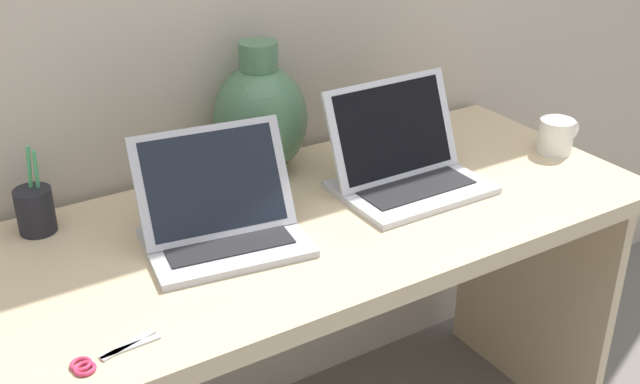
% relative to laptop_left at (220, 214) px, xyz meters
% --- Properties ---
extents(desk, '(1.45, 0.63, 0.75)m').
position_rel_laptop_left_xyz_m(desk, '(0.22, -0.01, -0.22)').
color(desk, '#D1B78C').
rests_on(desk, ground).
extents(laptop_left, '(0.33, 0.27, 0.21)m').
position_rel_laptop_left_xyz_m(laptop_left, '(0.00, 0.00, 0.00)').
color(laptop_left, '#B2B2B7').
rests_on(laptop_left, desk).
extents(laptop_right, '(0.32, 0.24, 0.23)m').
position_rel_laptop_left_xyz_m(laptop_right, '(0.45, 0.01, 0.00)').
color(laptop_right, silver).
rests_on(laptop_right, desk).
extents(green_vase, '(0.22, 0.22, 0.31)m').
position_rel_laptop_left_xyz_m(green_vase, '(0.22, 0.25, 0.08)').
color(green_vase, '#47704C').
rests_on(green_vase, desk).
extents(coffee_mug, '(0.12, 0.08, 0.08)m').
position_rel_laptop_left_xyz_m(coffee_mug, '(0.89, -0.05, -0.01)').
color(coffee_mug, white).
rests_on(coffee_mug, desk).
extents(pen_cup, '(0.07, 0.07, 0.18)m').
position_rel_laptop_left_xyz_m(pen_cup, '(-0.30, 0.23, -0.01)').
color(pen_cup, black).
rests_on(pen_cup, desk).
extents(scissors, '(0.15, 0.06, 0.01)m').
position_rel_laptop_left_xyz_m(scissors, '(-0.32, -0.24, -0.05)').
color(scissors, '#B7B7BC').
rests_on(scissors, desk).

